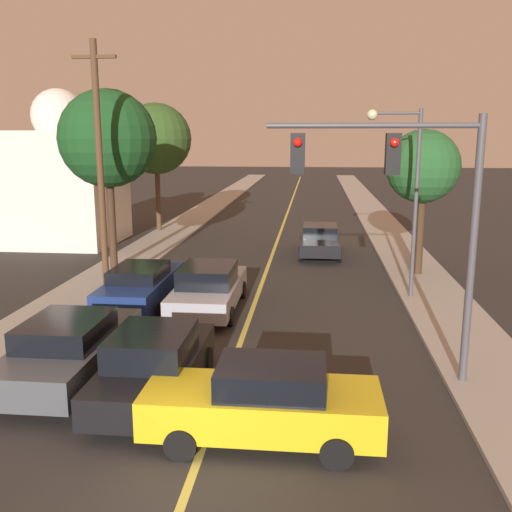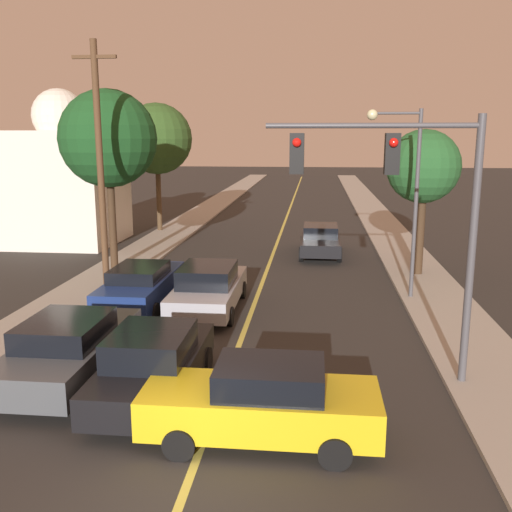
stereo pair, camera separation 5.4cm
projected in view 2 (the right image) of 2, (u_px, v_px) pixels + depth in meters
The scene contains 17 objects.
ground_plane at pixel (184, 494), 9.32m from camera, with size 200.00×200.00×0.00m, color #2D2B28.
road_surface at pixel (289, 211), 44.35m from camera, with size 10.29×80.00×0.01m.
sidewalk_left at pixel (208, 209), 44.99m from camera, with size 2.50×80.00×0.12m.
sidewalk_right at pixel (372, 211), 43.69m from camera, with size 2.50×80.00×0.12m.
car_near_lane_front at pixel (153, 364), 12.57m from camera, with size 2.00×4.57×1.62m.
car_near_lane_second at pixel (209, 288), 18.96m from camera, with size 2.06×5.00×1.58m.
car_outer_lane_front at pixel (69, 348), 13.53m from camera, with size 2.10×4.90×1.57m.
car_outer_lane_second at pixel (141, 286), 19.07m from camera, with size 1.91×4.92×1.54m.
car_far_oncoming at pixel (320, 240), 27.81m from camera, with size 1.98×4.82×1.47m.
car_crossing_right at pixel (262, 402), 10.79m from camera, with size 4.49×1.85×1.58m.
traffic_signal_mast at pixel (406, 194), 12.63m from camera, with size 4.73×0.42×6.09m.
streetlamp_right at pixel (404, 177), 19.54m from camera, with size 1.86×0.36×6.51m.
utility_pole_left at pixel (100, 164), 20.60m from camera, with size 1.60×0.24×8.92m.
tree_left_near at pixel (157, 139), 33.62m from camera, with size 4.16×4.16×7.53m.
tree_left_far at pixel (108, 139), 23.66m from camera, with size 4.05×4.05×7.53m.
tree_right_near at pixel (423, 168), 22.85m from camera, with size 2.95×2.95×5.89m.
domed_building_left at pixel (64, 180), 30.57m from camera, with size 5.57×5.57×8.16m.
Camera 2 is at (2.04, -8.15, 5.74)m, focal length 40.00 mm.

